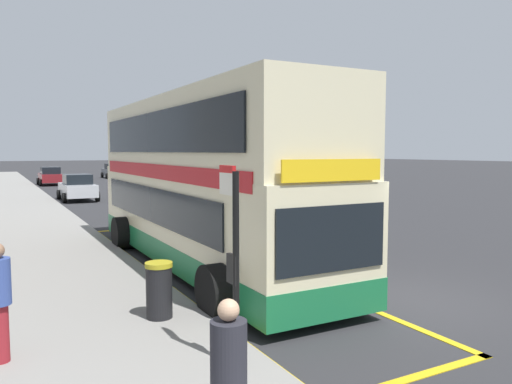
% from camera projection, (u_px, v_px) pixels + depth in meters
% --- Properties ---
extents(ground_plane, '(260.00, 260.00, 0.00)m').
position_uv_depth(ground_plane, '(99.00, 190.00, 38.10)').
color(ground_plane, '#28282B').
extents(double_decker_bus, '(3.19, 11.45, 4.40)m').
position_uv_depth(double_decker_bus, '(200.00, 188.00, 13.01)').
color(double_decker_bus, beige).
rests_on(double_decker_bus, ground).
extents(bus_bay_markings, '(3.07, 14.54, 0.01)m').
position_uv_depth(bus_bay_markings, '(206.00, 267.00, 12.88)').
color(bus_bay_markings, gold).
rests_on(bus_bay_markings, ground).
extents(bus_stop_sign, '(0.09, 0.51, 2.69)m').
position_uv_depth(bus_stop_sign, '(233.00, 249.00, 6.59)').
color(bus_stop_sign, black).
rests_on(bus_stop_sign, pavement_near).
extents(parked_car_silver_distant, '(2.09, 4.20, 1.62)m').
position_uv_depth(parked_car_silver_distant, '(78.00, 187.00, 30.23)').
color(parked_car_silver_distant, '#B2B5BA').
rests_on(parked_car_silver_distant, ground).
extents(parked_car_grey_behind, '(2.09, 4.20, 1.62)m').
position_uv_depth(parked_car_grey_behind, '(113.00, 171.00, 55.54)').
color(parked_car_grey_behind, slate).
rests_on(parked_car_grey_behind, ground).
extents(parked_car_maroon_across, '(2.09, 4.20, 1.62)m').
position_uv_depth(parked_car_maroon_across, '(50.00, 176.00, 43.99)').
color(parked_car_maroon_across, maroon).
rests_on(parked_car_maroon_across, ground).
extents(pedestrian_further_back, '(0.34, 0.34, 1.56)m').
position_uv_depth(pedestrian_further_back, '(229.00, 376.00, 4.48)').
color(pedestrian_further_back, '#3F724C').
rests_on(pedestrian_further_back, pavement_near).
extents(litter_bin, '(0.47, 0.47, 0.97)m').
position_uv_depth(litter_bin, '(159.00, 290.00, 8.52)').
color(litter_bin, black).
rests_on(litter_bin, pavement_near).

